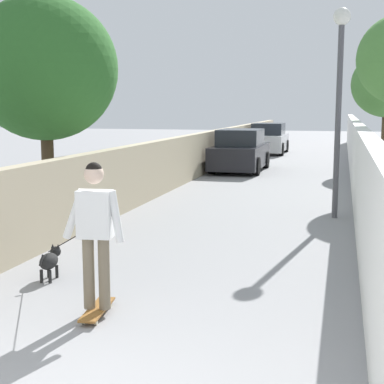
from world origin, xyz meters
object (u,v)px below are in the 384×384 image
object	(u,v)px
dog	(50,260)
car_near	(240,152)
car_far	(268,139)
person_skateboarder	(95,224)
tree_left_far	(44,69)
skateboard	(97,310)
lamp_post	(340,76)

from	to	relation	value
dog	car_near	distance (m)	13.91
dog	car_far	bearing A→B (deg)	-0.46
person_skateboarder	dog	size ratio (longest dim) A/B	1.21
car_far	car_near	bearing A→B (deg)	180.00
tree_left_far	car_near	size ratio (longest dim) A/B	1.17
tree_left_far	skateboard	xyz separation A→B (m)	(-5.16, -3.44, -3.07)
lamp_post	person_skateboarder	bearing A→B (deg)	159.09
lamp_post	person_skateboarder	size ratio (longest dim) A/B	2.61
car_near	lamp_post	bearing A→B (deg)	-157.10
person_skateboarder	car_near	bearing A→B (deg)	3.85
person_skateboarder	tree_left_far	bearing A→B (deg)	33.71
tree_left_far	dog	distance (m)	5.47
person_skateboarder	car_far	size ratio (longest dim) A/B	0.43
tree_left_far	dog	bearing A→B (deg)	-151.04
dog	tree_left_far	bearing A→B (deg)	28.96
person_skateboarder	dog	world-z (taller)	person_skateboarder
dog	lamp_post	bearing A→B (deg)	-33.88
skateboard	dog	distance (m)	1.62
skateboard	car_far	size ratio (longest dim) A/B	0.21
skateboard	car_far	xyz separation A→B (m)	(23.20, 1.01, 0.65)
lamp_post	dog	world-z (taller)	lamp_post
tree_left_far	skateboard	distance (m)	6.92
car_far	lamp_post	bearing A→B (deg)	-167.96
skateboard	dog	bearing A→B (deg)	47.62
skateboard	person_skateboarder	world-z (taller)	person_skateboarder
tree_left_far	person_skateboarder	bearing A→B (deg)	-146.29
car_near	dog	bearing A→B (deg)	179.27
lamp_post	person_skateboarder	xyz separation A→B (m)	(-6.61, 2.53, -1.92)
lamp_post	dog	size ratio (longest dim) A/B	3.15
tree_left_far	car_far	size ratio (longest dim) A/B	1.19
dog	car_near	size ratio (longest dim) A/B	0.35
car_near	car_far	xyz separation A→B (m)	(8.21, -0.00, -0.00)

